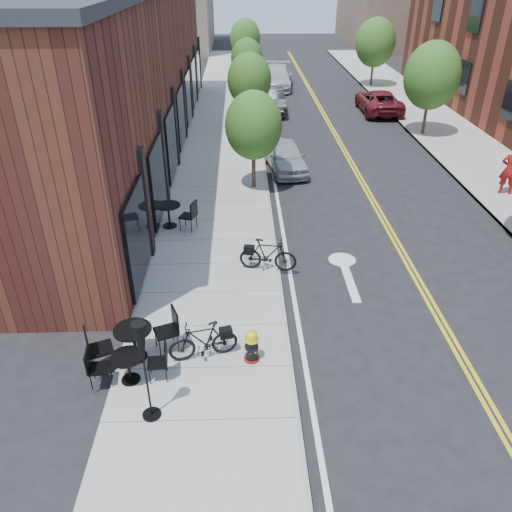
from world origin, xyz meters
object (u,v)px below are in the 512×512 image
object	(u,v)px
bistro_set_c	(169,212)
parked_car_a	(285,156)
bistro_set_a	(128,365)
patio_umbrella	(142,352)
pedestrian	(510,169)
bicycle_right	(268,255)
parked_car_far	(379,101)
bistro_set_b	(134,339)
parked_car_b	(271,100)
fire_hydrant	(252,346)
bicycle_left	(203,341)
parked_car_c	(277,77)

from	to	relation	value
bistro_set_c	parked_car_a	distance (m)	7.14
bistro_set_a	bistro_set_c	xyz separation A→B (m)	(-0.01, 7.37, 0.08)
patio_umbrella	pedestrian	bearing A→B (deg)	41.48
bicycle_right	pedestrian	size ratio (longest dim) A/B	0.86
pedestrian	patio_umbrella	bearing A→B (deg)	59.44
bistro_set_c	patio_umbrella	world-z (taller)	patio_umbrella
bistro_set_a	parked_car_a	world-z (taller)	parked_car_a
parked_car_far	pedestrian	xyz separation A→B (m)	(1.92, -12.76, 0.43)
bistro_set_b	parked_car_far	world-z (taller)	parked_car_far
patio_umbrella	parked_car_b	distance (m)	24.29
parked_car_far	bicycle_right	bearing A→B (deg)	67.76
bicycle_right	patio_umbrella	size ratio (longest dim) A/B	0.72
parked_car_far	fire_hydrant	bearing A→B (deg)	70.15
fire_hydrant	bistro_set_b	xyz separation A→B (m)	(-2.66, 0.16, 0.14)
bicycle_left	parked_car_b	xyz separation A→B (m)	(2.83, 22.27, 0.11)
fire_hydrant	parked_car_far	world-z (taller)	parked_car_far
parked_car_a	parked_car_far	xyz separation A→B (m)	(6.51, 9.65, 0.03)
bistro_set_a	bistro_set_b	bearing A→B (deg)	83.73
bistro_set_a	patio_umbrella	xyz separation A→B (m)	(0.61, -1.00, 1.22)
parked_car_far	bistro_set_c	bearing A→B (deg)	55.05
patio_umbrella	parked_car_c	distance (m)	31.03
parked_car_a	pedestrian	bearing A→B (deg)	-27.04
fire_hydrant	pedestrian	distance (m)	13.80
bistro_set_c	parked_car_c	bearing A→B (deg)	97.20
bistro_set_c	parked_car_a	world-z (taller)	parked_car_a
bicycle_left	bistro_set_b	size ratio (longest dim) A/B	0.79
fire_hydrant	pedestrian	world-z (taller)	pedestrian
bistro_set_a	parked_car_b	world-z (taller)	parked_car_b
bicycle_left	parked_car_a	bearing A→B (deg)	153.35
bicycle_right	bistro_set_b	bearing A→B (deg)	149.17
fire_hydrant	bistro_set_c	bearing A→B (deg)	122.93
bistro_set_a	parked_car_c	bearing A→B (deg)	73.85
bicycle_right	parked_car_c	bearing A→B (deg)	5.79
parked_car_far	bistro_set_a	bearing A→B (deg)	64.93
bistro_set_c	parked_car_far	distance (m)	18.77
bicycle_left	pedestrian	world-z (taller)	pedestrian
parked_car_b	parked_car_far	xyz separation A→B (m)	(6.56, -0.36, -0.04)
fire_hydrant	bistro_set_c	xyz separation A→B (m)	(-2.67, 6.79, 0.13)
bistro_set_a	bistro_set_b	size ratio (longest dim) A/B	0.83
bistro_set_c	parked_car_far	xyz separation A→B (m)	(10.96, 15.23, 0.02)
bicycle_left	parked_car_b	bearing A→B (deg)	159.36
parked_car_a	pedestrian	world-z (taller)	pedestrian
parked_car_b	parked_car_c	world-z (taller)	parked_car_c
patio_umbrella	parked_car_b	xyz separation A→B (m)	(3.79, 23.97, -1.08)
bistro_set_a	parked_car_far	bearing A→B (deg)	57.92
fire_hydrant	bicycle_right	world-z (taller)	bicycle_right
parked_car_far	pedestrian	distance (m)	12.91
bicycle_left	parked_car_b	size ratio (longest dim) A/B	0.37
bicycle_right	bistro_set_b	distance (m)	4.92
patio_umbrella	parked_car_a	size ratio (longest dim) A/B	0.62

